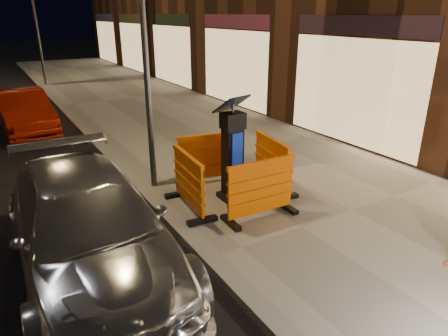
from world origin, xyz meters
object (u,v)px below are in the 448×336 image
barrier_kerbside (189,182)px  barrier_back (209,158)px  parking_kiosk (233,152)px  car_silver (95,269)px  barrier_bldgside (271,164)px  barrier_front (261,190)px  car_red (27,132)px

barrier_kerbside → barrier_back: bearing=-40.3°
parking_kiosk → barrier_back: size_ratio=1.40×
barrier_back → car_silver: 3.48m
barrier_bldgside → car_silver: size_ratio=0.28×
barrier_front → barrier_kerbside: bearing=136.7°
barrier_front → barrier_back: (0.00, 1.90, 0.00)m
parking_kiosk → barrier_front: 1.04m
barrier_front → barrier_bldgside: 1.34m
barrier_front → barrier_back: 1.90m
barrier_front → barrier_kerbside: 1.34m
barrier_front → barrier_bldgside: bearing=46.7°
barrier_kerbside → car_silver: bearing=116.5°
parking_kiosk → barrier_bldgside: 1.04m
barrier_kerbside → car_silver: size_ratio=0.28×
barrier_back → barrier_kerbside: same height
barrier_front → car_red: bearing=110.1°
barrier_back → car_red: bearing=122.6°
barrier_front → car_silver: barrier_front is taller
barrier_bldgside → car_silver: bearing=110.2°
barrier_front → car_red: size_ratio=0.34×
barrier_back → car_silver: bearing=-139.6°
parking_kiosk → barrier_front: bearing=-83.3°
barrier_kerbside → barrier_bldgside: bearing=-85.3°
barrier_bldgside → barrier_front: bearing=143.7°
barrier_kerbside → car_red: (-1.98, 7.89, -0.69)m
barrier_bldgside → parking_kiosk: bearing=98.7°
barrier_front → barrier_kerbside: same height
barrier_back → barrier_kerbside: (-0.95, -0.95, 0.00)m
car_silver → car_red: bearing=91.6°
barrier_front → car_red: 9.34m
barrier_bldgside → car_red: barrier_bldgside is taller
barrier_kerbside → car_silver: (-1.98, -0.79, -0.69)m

